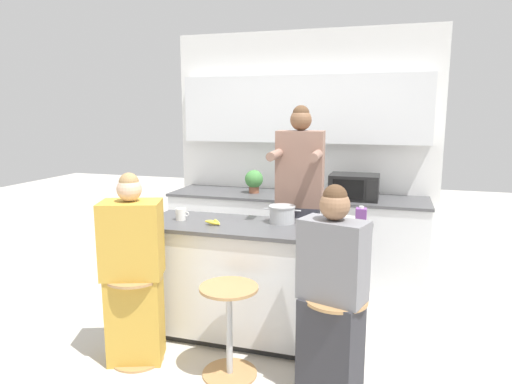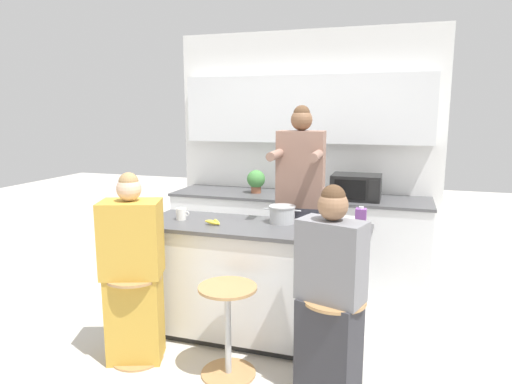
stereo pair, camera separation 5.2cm
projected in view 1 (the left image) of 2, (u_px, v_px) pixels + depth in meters
ground_plane at (254, 336)px, 3.70m from camera, size 16.00×16.00×0.00m
wall_back at (303, 134)px, 5.23m from camera, size 3.04×0.22×2.70m
back_counter at (295, 234)px, 5.10m from camera, size 2.82×0.70×0.89m
kitchen_island at (254, 281)px, 3.62m from camera, size 1.78×0.64×0.93m
bar_stool_leftmost at (136, 312)px, 3.29m from camera, size 0.40×0.40×0.64m
bar_stool_center at (229, 325)px, 3.10m from camera, size 0.40×0.40×0.64m
bar_stool_rightmost at (335, 339)px, 2.91m from camera, size 0.40×0.40×0.64m
person_cooking at (299, 214)px, 3.96m from camera, size 0.43×0.60×1.85m
person_wrapped_blanket at (133, 274)px, 3.25m from camera, size 0.48×0.41×1.39m
person_seated_near at (332, 302)px, 2.85m from camera, size 0.45×0.36×1.37m
cooking_pot at (282, 214)px, 3.60m from camera, size 0.30×0.21×0.14m
fruit_bowl at (348, 222)px, 3.52m from camera, size 0.18×0.18×0.06m
coffee_cup_near at (181, 214)px, 3.70m from camera, size 0.12×0.08×0.10m
banana_bunch at (213, 222)px, 3.54m from camera, size 0.14×0.10×0.05m
juice_carton at (361, 220)px, 3.30m from camera, size 0.08×0.08×0.20m
microwave at (354, 187)px, 4.78m from camera, size 0.50×0.39×0.26m
potted_plant at (254, 180)px, 5.14m from camera, size 0.21×0.21×0.26m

